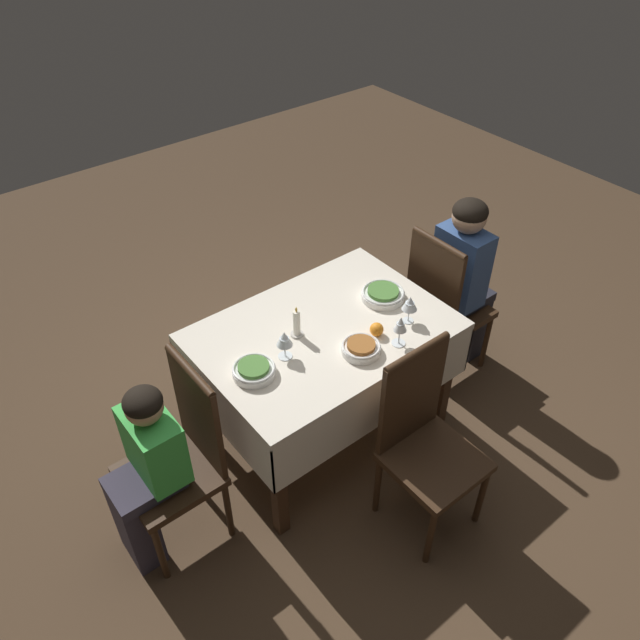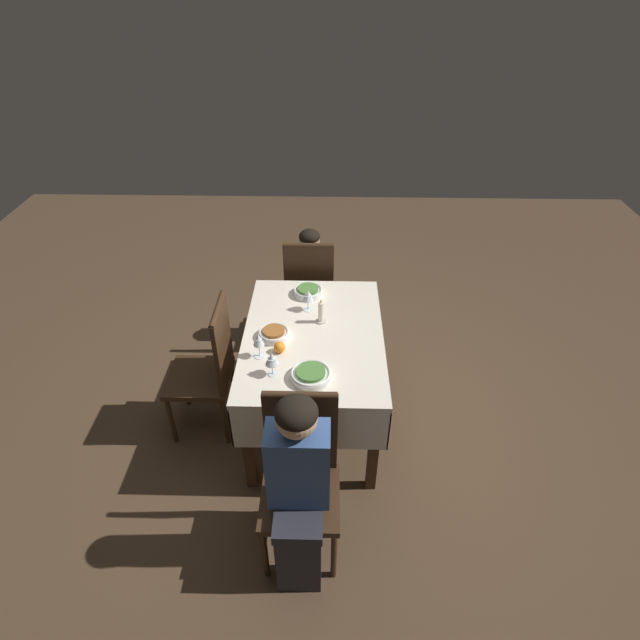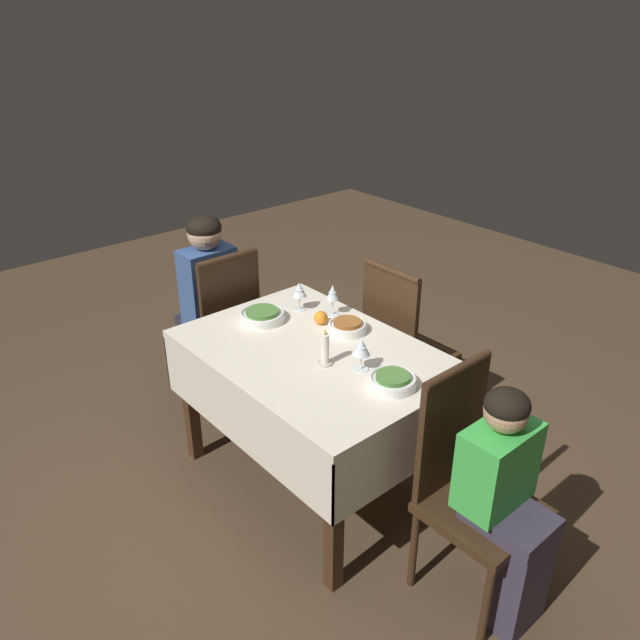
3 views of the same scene
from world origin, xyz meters
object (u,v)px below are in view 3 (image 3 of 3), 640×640
(dining_table, at_px, (314,371))
(wine_glass_east, at_px, (361,348))
(wine_glass_north, at_px, (333,294))
(chair_north, at_px, (401,343))
(bowl_north, at_px, (347,326))
(person_adult_denim, at_px, (206,297))
(orange_fruit, at_px, (321,318))
(chair_east, at_px, (469,479))
(person_child_green, at_px, (508,500))
(wine_glass_west, at_px, (299,290))
(chair_west, at_px, (222,326))
(bowl_west, at_px, (262,315))
(candle_centerpiece, at_px, (325,351))
(bowl_east, at_px, (393,381))

(dining_table, bearing_deg, wine_glass_east, 9.21)
(dining_table, xyz_separation_m, wine_glass_north, (-0.22, 0.31, 0.23))
(chair_north, xyz_separation_m, bowl_north, (0.02, -0.43, 0.26))
(person_adult_denim, relative_size, orange_fruit, 16.88)
(chair_east, height_order, person_child_green, chair_east)
(orange_fruit, bearing_deg, person_adult_denim, -169.47)
(wine_glass_east, bearing_deg, wine_glass_north, 151.19)
(person_adult_denim, bearing_deg, person_child_green, 90.64)
(wine_glass_west, relative_size, wine_glass_north, 0.93)
(chair_east, height_order, person_adult_denim, person_adult_denim)
(wine_glass_west, bearing_deg, chair_north, 55.55)
(chair_west, xyz_separation_m, person_adult_denim, (-0.16, -0.00, 0.13))
(bowl_north, bearing_deg, person_child_green, -9.64)
(bowl_west, bearing_deg, chair_east, 2.83)
(dining_table, relative_size, bowl_west, 5.48)
(candle_centerpiece, bearing_deg, bowl_north, 119.70)
(person_child_green, xyz_separation_m, wine_glass_east, (-0.77, -0.02, 0.32))
(person_child_green, xyz_separation_m, wine_glass_west, (-1.41, 0.16, 0.32))
(chair_north, distance_m, bowl_north, 0.50)
(chair_west, relative_size, bowl_west, 4.38)
(wine_glass_north, relative_size, candle_centerpiece, 0.95)
(chair_east, height_order, chair_north, same)
(person_adult_denim, xyz_separation_m, wine_glass_east, (1.29, 0.01, 0.21))
(person_adult_denim, bearing_deg, bowl_west, 86.37)
(dining_table, bearing_deg, orange_fruit, 132.17)
(bowl_west, xyz_separation_m, wine_glass_north, (0.18, 0.31, 0.09))
(bowl_north, height_order, wine_glass_north, wine_glass_north)
(person_child_green, relative_size, candle_centerpiece, 5.74)
(bowl_west, distance_m, wine_glass_east, 0.67)
(chair_west, distance_m, wine_glass_north, 0.78)
(chair_north, xyz_separation_m, candle_centerpiece, (0.19, -0.72, 0.30))
(person_child_green, height_order, candle_centerpiece, person_child_green)
(wine_glass_north, height_order, orange_fruit, wine_glass_north)
(chair_west, bearing_deg, person_adult_denim, -90.00)
(wine_glass_north, bearing_deg, wine_glass_west, -149.12)
(wine_glass_west, bearing_deg, orange_fruit, -6.12)
(chair_north, relative_size, person_child_green, 1.00)
(person_child_green, height_order, bowl_east, person_child_green)
(dining_table, relative_size, chair_west, 1.25)
(dining_table, relative_size, chair_north, 1.25)
(wine_glass_west, distance_m, bowl_north, 0.35)
(chair_east, xyz_separation_m, candle_centerpiece, (-0.73, -0.11, 0.30))
(wine_glass_west, bearing_deg, wine_glass_north, 30.88)
(person_adult_denim, bearing_deg, chair_east, 90.70)
(wine_glass_north, bearing_deg, dining_table, -54.82)
(wine_glass_east, bearing_deg, chair_north, 117.12)
(chair_east, bearing_deg, bowl_north, 78.53)
(chair_north, bearing_deg, orange_fruit, 76.12)
(chair_north, xyz_separation_m, person_child_green, (1.10, -0.61, 0.02))
(chair_west, height_order, person_adult_denim, person_adult_denim)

